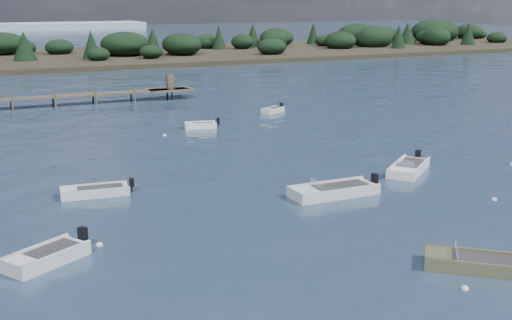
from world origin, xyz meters
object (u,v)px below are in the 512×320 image
tender_far_grey_b (273,111)px  dinghy_mid_white_a (333,192)px  dinghy_near_olive (480,265)px  dinghy_mid_grey (95,193)px  dinghy_mid_white_b (409,170)px  dinghy_extra_b (47,259)px  tender_far_white (201,126)px

tender_far_grey_b → dinghy_mid_white_a: bearing=-109.5°
dinghy_near_olive → dinghy_mid_grey: bearing=125.6°
dinghy_mid_white_b → dinghy_mid_white_a: bearing=-162.4°
dinghy_mid_white_b → dinghy_mid_grey: 20.18m
dinghy_mid_white_a → dinghy_extra_b: 16.80m
dinghy_near_olive → dinghy_mid_grey: size_ratio=1.08×
dinghy_mid_white_b → tender_far_white: 21.15m
tender_far_grey_b → dinghy_extra_b: 39.36m
tender_far_grey_b → dinghy_mid_white_a: size_ratio=0.53×
dinghy_near_olive → tender_far_white: (0.01, 33.82, -0.01)m
tender_far_grey_b → dinghy_near_olive: bearing=-103.8°
dinghy_mid_white_b → dinghy_mid_white_a: 7.61m
dinghy_extra_b → tender_far_grey_b: bearing=48.8°
tender_far_grey_b → dinghy_mid_grey: bearing=-136.9°
tender_far_white → dinghy_mid_white_a: bearing=-90.1°
dinghy_mid_white_b → dinghy_near_olive: dinghy_mid_white_b is taller
dinghy_mid_white_b → dinghy_extra_b: 24.38m
tender_far_white → dinghy_near_olive: bearing=-90.0°
dinghy_mid_white_b → dinghy_mid_grey: size_ratio=1.12×
dinghy_mid_white_a → tender_far_white: size_ratio=1.77×
dinghy_mid_white_b → dinghy_mid_white_a: (-7.26, -2.30, 0.00)m
dinghy_mid_white_a → dinghy_mid_grey: (-12.59, 5.95, -0.03)m
tender_far_white → dinghy_mid_grey: dinghy_mid_grey is taller
dinghy_mid_white_b → dinghy_extra_b: bearing=-167.1°
tender_far_grey_b → dinghy_near_olive: size_ratio=0.65×
dinghy_mid_white_a → dinghy_mid_grey: 13.92m
tender_far_grey_b → dinghy_mid_grey: dinghy_mid_grey is taller
tender_far_white → dinghy_mid_grey: size_ratio=0.74×
dinghy_mid_white_b → dinghy_near_olive: size_ratio=1.04×
dinghy_mid_white_b → dinghy_mid_grey: bearing=169.6°
tender_far_white → dinghy_extra_b: bearing=-123.2°
dinghy_near_olive → dinghy_extra_b: dinghy_extra_b is taller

